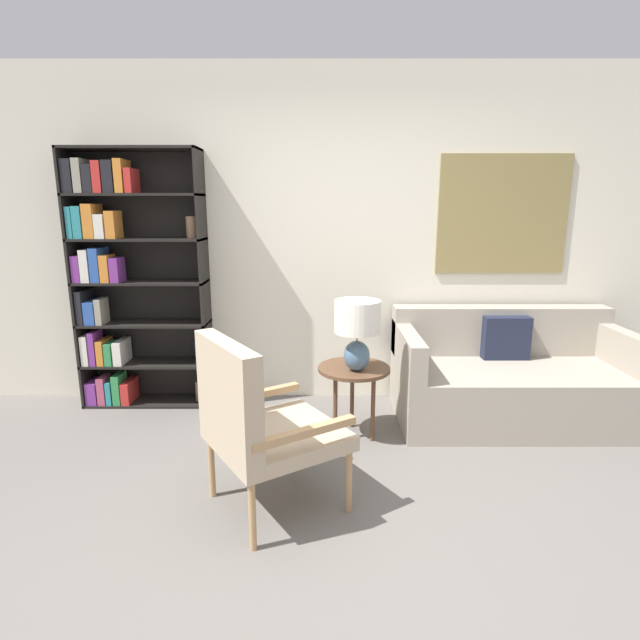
# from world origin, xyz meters

# --- Properties ---
(ground_plane) EXTENTS (14.00, 14.00, 0.00)m
(ground_plane) POSITION_xyz_m (0.00, 0.00, 0.00)
(ground_plane) COLOR #66605B
(wall_back) EXTENTS (6.40, 0.08, 2.70)m
(wall_back) POSITION_xyz_m (0.03, 2.03, 1.35)
(wall_back) COLOR silver
(wall_back) RESTS_ON ground_plane
(bookshelf) EXTENTS (1.03, 0.30, 2.05)m
(bookshelf) POSITION_xyz_m (-1.64, 1.85, 1.05)
(bookshelf) COLOR black
(bookshelf) RESTS_ON ground_plane
(armchair) EXTENTS (0.88, 0.87, 0.97)m
(armchair) POSITION_xyz_m (-0.41, 0.31, 0.55)
(armchair) COLOR tan
(armchair) RESTS_ON ground_plane
(couch) EXTENTS (1.74, 0.90, 0.82)m
(couch) POSITION_xyz_m (1.40, 1.56, 0.31)
(couch) COLOR #9E9384
(couch) RESTS_ON ground_plane
(side_table) EXTENTS (0.50, 0.50, 0.52)m
(side_table) POSITION_xyz_m (0.17, 1.22, 0.46)
(side_table) COLOR brown
(side_table) RESTS_ON ground_plane
(table_lamp) EXTENTS (0.31, 0.31, 0.49)m
(table_lamp) POSITION_xyz_m (0.18, 1.15, 0.83)
(table_lamp) COLOR slate
(table_lamp) RESTS_ON side_table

